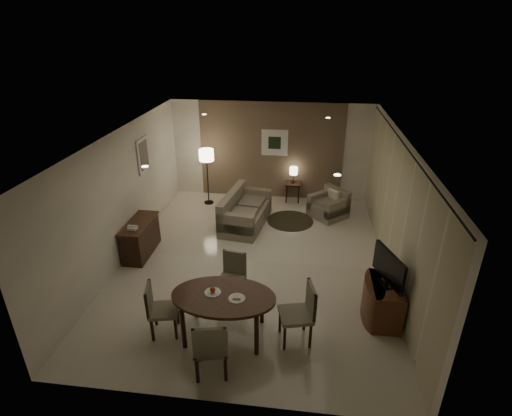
# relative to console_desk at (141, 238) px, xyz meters

# --- Properties ---
(room_shell) EXTENTS (5.50, 7.00, 2.70)m
(room_shell) POSITION_rel_console_desk_xyz_m (2.49, 0.40, 0.98)
(room_shell) COLOR beige
(room_shell) RESTS_ON ground
(taupe_accent) EXTENTS (3.96, 0.03, 2.70)m
(taupe_accent) POSITION_rel_console_desk_xyz_m (2.49, 3.48, 0.98)
(taupe_accent) COLOR brown
(taupe_accent) RESTS_ON wall_back
(curtain_wall) EXTENTS (0.08, 6.70, 2.58)m
(curtain_wall) POSITION_rel_console_desk_xyz_m (5.17, 0.00, 0.95)
(curtain_wall) COLOR beige
(curtain_wall) RESTS_ON wall_right
(curtain_rod) EXTENTS (0.03, 6.80, 0.03)m
(curtain_rod) POSITION_rel_console_desk_xyz_m (5.17, 0.00, 2.27)
(curtain_rod) COLOR black
(curtain_rod) RESTS_ON wall_right
(art_back_frame) EXTENTS (0.72, 0.03, 0.72)m
(art_back_frame) POSITION_rel_console_desk_xyz_m (2.59, 3.46, 1.23)
(art_back_frame) COLOR silver
(art_back_frame) RESTS_ON wall_back
(art_back_canvas) EXTENTS (0.34, 0.01, 0.34)m
(art_back_canvas) POSITION_rel_console_desk_xyz_m (2.59, 3.44, 1.23)
(art_back_canvas) COLOR black
(art_back_canvas) RESTS_ON wall_back
(art_left_frame) EXTENTS (0.03, 0.60, 0.80)m
(art_left_frame) POSITION_rel_console_desk_xyz_m (-0.23, 1.20, 1.48)
(art_left_frame) COLOR silver
(art_left_frame) RESTS_ON wall_left
(art_left_canvas) EXTENTS (0.01, 0.46, 0.64)m
(art_left_canvas) POSITION_rel_console_desk_xyz_m (-0.21, 1.20, 1.48)
(art_left_canvas) COLOR gray
(art_left_canvas) RESTS_ON wall_left
(downlight_nl) EXTENTS (0.10, 0.10, 0.01)m
(downlight_nl) POSITION_rel_console_desk_xyz_m (1.09, -1.80, 2.31)
(downlight_nl) COLOR white
(downlight_nl) RESTS_ON ceiling
(downlight_nr) EXTENTS (0.10, 0.10, 0.01)m
(downlight_nr) POSITION_rel_console_desk_xyz_m (3.89, -1.80, 2.31)
(downlight_nr) COLOR white
(downlight_nr) RESTS_ON ceiling
(downlight_fl) EXTENTS (0.10, 0.10, 0.01)m
(downlight_fl) POSITION_rel_console_desk_xyz_m (1.09, 1.80, 2.31)
(downlight_fl) COLOR white
(downlight_fl) RESTS_ON ceiling
(downlight_fr) EXTENTS (0.10, 0.10, 0.01)m
(downlight_fr) POSITION_rel_console_desk_xyz_m (3.89, 1.80, 2.31)
(downlight_fr) COLOR white
(downlight_fr) RESTS_ON ceiling
(console_desk) EXTENTS (0.48, 1.20, 0.75)m
(console_desk) POSITION_rel_console_desk_xyz_m (0.00, 0.00, 0.00)
(console_desk) COLOR #4C2E18
(console_desk) RESTS_ON floor
(telephone) EXTENTS (0.20, 0.14, 0.09)m
(telephone) POSITION_rel_console_desk_xyz_m (0.00, -0.30, 0.43)
(telephone) COLOR white
(telephone) RESTS_ON console_desk
(tv_cabinet) EXTENTS (0.48, 0.90, 0.70)m
(tv_cabinet) POSITION_rel_console_desk_xyz_m (4.89, -1.50, -0.03)
(tv_cabinet) COLOR #5C301B
(tv_cabinet) RESTS_ON floor
(flat_tv) EXTENTS (0.36, 0.85, 0.60)m
(flat_tv) POSITION_rel_console_desk_xyz_m (4.87, -1.50, 0.65)
(flat_tv) COLOR black
(flat_tv) RESTS_ON tv_cabinet
(dining_table) EXTENTS (1.64, 1.03, 0.77)m
(dining_table) POSITION_rel_console_desk_xyz_m (2.29, -2.23, 0.01)
(dining_table) COLOR #4C2E18
(dining_table) RESTS_ON floor
(chair_near) EXTENTS (0.57, 0.57, 0.99)m
(chair_near) POSITION_rel_console_desk_xyz_m (2.25, -2.98, 0.12)
(chair_near) COLOR gray
(chair_near) RESTS_ON floor
(chair_far) EXTENTS (0.53, 0.53, 0.93)m
(chair_far) POSITION_rel_console_desk_xyz_m (2.24, -1.39, 0.09)
(chair_far) COLOR gray
(chair_far) RESTS_ON floor
(chair_left) EXTENTS (0.53, 0.53, 0.92)m
(chair_left) POSITION_rel_console_desk_xyz_m (1.32, -2.30, 0.08)
(chair_left) COLOR gray
(chair_left) RESTS_ON floor
(chair_right) EXTENTS (0.59, 0.59, 1.01)m
(chair_right) POSITION_rel_console_desk_xyz_m (3.42, -2.20, 0.13)
(chair_right) COLOR gray
(chair_right) RESTS_ON floor
(plate_a) EXTENTS (0.26, 0.26, 0.02)m
(plate_a) POSITION_rel_console_desk_xyz_m (2.11, -2.18, 0.40)
(plate_a) COLOR white
(plate_a) RESTS_ON dining_table
(plate_b) EXTENTS (0.26, 0.26, 0.02)m
(plate_b) POSITION_rel_console_desk_xyz_m (2.51, -2.28, 0.40)
(plate_b) COLOR white
(plate_b) RESTS_ON dining_table
(fruit_apple) EXTENTS (0.09, 0.09, 0.09)m
(fruit_apple) POSITION_rel_console_desk_xyz_m (2.11, -2.18, 0.46)
(fruit_apple) COLOR #AE4013
(fruit_apple) RESTS_ON plate_a
(napkin) EXTENTS (0.12, 0.08, 0.03)m
(napkin) POSITION_rel_console_desk_xyz_m (2.51, -2.28, 0.43)
(napkin) COLOR white
(napkin) RESTS_ON plate_b
(round_rug) EXTENTS (1.18, 1.18, 0.01)m
(round_rug) POSITION_rel_console_desk_xyz_m (3.15, 1.96, -0.37)
(round_rug) COLOR #393020
(round_rug) RESTS_ON floor
(sofa) EXTENTS (1.89, 1.14, 0.84)m
(sofa) POSITION_rel_console_desk_xyz_m (2.05, 1.63, 0.04)
(sofa) COLOR gray
(sofa) RESTS_ON floor
(armchair) EXTENTS (1.12, 1.12, 0.73)m
(armchair) POSITION_rel_console_desk_xyz_m (4.10, 2.34, -0.01)
(armchair) COLOR gray
(armchair) RESTS_ON floor
(side_table) EXTENTS (0.42, 0.42, 0.54)m
(side_table) POSITION_rel_console_desk_xyz_m (3.15, 3.24, -0.11)
(side_table) COLOR #311A10
(side_table) RESTS_ON floor
(table_lamp) EXTENTS (0.22, 0.22, 0.50)m
(table_lamp) POSITION_rel_console_desk_xyz_m (3.15, 3.25, 0.41)
(table_lamp) COLOR #FFEAC1
(table_lamp) RESTS_ON side_table
(floor_lamp) EXTENTS (0.39, 0.39, 1.55)m
(floor_lamp) POSITION_rel_console_desk_xyz_m (0.83, 2.78, 0.40)
(floor_lamp) COLOR #FFE5B7
(floor_lamp) RESTS_ON floor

